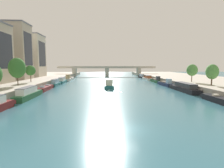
{
  "coord_description": "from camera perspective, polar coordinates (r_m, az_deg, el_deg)",
  "views": [
    {
      "loc": [
        -3.22,
        -21.44,
        8.05
      ],
      "look_at": [
        0.0,
        38.79,
        1.67
      ],
      "focal_mm": 28.13,
      "sensor_mm": 36.0,
      "label": 1
    }
  ],
  "objects": [
    {
      "name": "moored_boat_right_gap_after",
      "position": [
        86.21,
        14.03,
        1.14
      ],
      "size": [
        2.0,
        11.62,
        3.2
      ],
      "color": "#235633",
      "rests_on": "ground"
    },
    {
      "name": "ground_plane",
      "position": [
        23.12,
        5.3,
        -14.36
      ],
      "size": [
        400.0,
        400.0,
        0.0
      ],
      "primitive_type": "plane",
      "color": "#336675"
    },
    {
      "name": "moored_boat_right_end",
      "position": [
        101.54,
        11.36,
        2.0
      ],
      "size": [
        3.03,
        14.19,
        2.69
      ],
      "color": "silver",
      "rests_on": "ground"
    },
    {
      "name": "quay_right",
      "position": [
        88.99,
        27.36,
        0.88
      ],
      "size": [
        36.0,
        170.0,
        2.2
      ],
      "primitive_type": "cube",
      "color": "#B7AD9E",
      "rests_on": "ground"
    },
    {
      "name": "moored_boat_left_end",
      "position": [
        47.71,
        -25.54,
        -2.8
      ],
      "size": [
        2.54,
        13.4,
        2.89
      ],
      "color": "#235633",
      "rests_on": "ground"
    },
    {
      "name": "moored_boat_right_upstream",
      "position": [
        43.55,
        32.42,
        -4.66
      ],
      "size": [
        2.49,
        13.96,
        2.39
      ],
      "color": "black",
      "rests_on": "ground"
    },
    {
      "name": "tree_right_end_of_row",
      "position": [
        68.56,
        24.59,
        4.12
      ],
      "size": [
        3.74,
        3.74,
        6.29
      ],
      "color": "brown",
      "rests_on": "quay_right"
    },
    {
      "name": "building_left_middle",
      "position": [
        103.46,
        -25.26,
        8.32
      ],
      "size": [
        13.89,
        13.0,
        21.98
      ],
      "color": "beige",
      "rests_on": "quay_left"
    },
    {
      "name": "quay_left",
      "position": [
        85.91,
        -29.74,
        0.6
      ],
      "size": [
        36.0,
        170.0,
        2.2
      ],
      "primitive_type": "cube",
      "color": "#B7AD9E",
      "rests_on": "ground"
    },
    {
      "name": "tree_right_far",
      "position": [
        59.82,
        29.78,
        3.46
      ],
      "size": [
        3.6,
        3.6,
        6.22
      ],
      "color": "brown",
      "rests_on": "quay_right"
    },
    {
      "name": "moored_boat_left_midway",
      "position": [
        99.21,
        -13.61,
        1.8
      ],
      "size": [
        2.7,
        15.17,
        3.41
      ],
      "color": "silver",
      "rests_on": "ground"
    },
    {
      "name": "moored_boat_right_far",
      "position": [
        116.48,
        9.39,
        2.5
      ],
      "size": [
        2.21,
        11.06,
        2.51
      ],
      "color": "black",
      "rests_on": "ground"
    },
    {
      "name": "moored_boat_right_downstream",
      "position": [
        59.09,
        22.38,
        -1.12
      ],
      "size": [
        3.07,
        16.78,
        2.77
      ],
      "color": "black",
      "rests_on": "ground"
    },
    {
      "name": "building_left_corner",
      "position": [
        87.04,
        -29.82,
        9.21
      ],
      "size": [
        14.41,
        10.33,
        23.71
      ],
      "color": "#B2A38E",
      "rests_on": "quay_left"
    },
    {
      "name": "wake_behind_barge",
      "position": [
        55.17,
        0.3,
        -2.34
      ],
      "size": [
        5.6,
        5.89,
        0.03
      ],
      "color": "#A5D1DB",
      "rests_on": "ground"
    },
    {
      "name": "tree_left_past_mid",
      "position": [
        68.58,
        -25.0,
        4.0
      ],
      "size": [
        3.45,
        3.45,
        5.88
      ],
      "color": "brown",
      "rests_on": "quay_left"
    },
    {
      "name": "bridge_far",
      "position": [
        130.23,
        -1.65,
        4.65
      ],
      "size": [
        71.63,
        4.4,
        7.51
      ],
      "color": "#ADA899",
      "rests_on": "ground"
    },
    {
      "name": "tree_left_midway",
      "position": [
        58.67,
        -28.47,
        4.6
      ],
      "size": [
        4.75,
        4.75,
        8.08
      ],
      "color": "brown",
      "rests_on": "quay_left"
    },
    {
      "name": "moored_boat_left_downstream",
      "position": [
        72.92,
        -17.79,
        0.33
      ],
      "size": [
        1.99,
        10.5,
        2.8
      ],
      "color": "#23666B",
      "rests_on": "ground"
    },
    {
      "name": "moored_boat_left_near",
      "position": [
        61.82,
        -20.74,
        -1.23
      ],
      "size": [
        2.52,
        12.34,
        2.34
      ],
      "color": "maroon",
      "rests_on": "ground"
    },
    {
      "name": "moored_boat_right_midway",
      "position": [
        72.93,
        16.88,
        0.19
      ],
      "size": [
        2.31,
        12.03,
        3.09
      ],
      "color": "#1E284C",
      "rests_on": "ground"
    },
    {
      "name": "barge_midriver",
      "position": [
        67.07,
        -1.1,
        -0.05
      ],
      "size": [
        3.45,
        18.29,
        3.23
      ],
      "color": "#23666B",
      "rests_on": "ground"
    },
    {
      "name": "moored_boat_left_second",
      "position": [
        84.46,
        -15.83,
        1.12
      ],
      "size": [
        2.64,
        11.83,
        2.75
      ],
      "color": "#23666B",
      "rests_on": "ground"
    }
  ]
}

